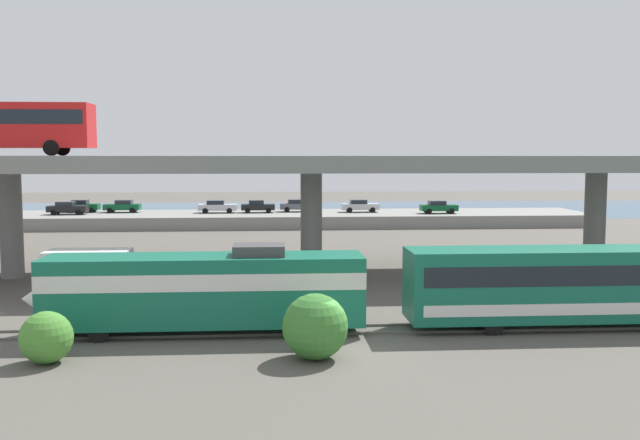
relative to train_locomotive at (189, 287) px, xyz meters
name	(u,v)px	position (x,y,z in m)	size (l,w,h in m)	color
ground_plane	(338,355)	(6.63, -4.00, -2.19)	(260.00, 260.00, 0.00)	#565149
rail_strip_near	(332,334)	(6.63, -0.74, -2.13)	(110.00, 0.12, 0.12)	#59544C
rail_strip_far	(329,326)	(6.63, 0.74, -2.13)	(110.00, 0.12, 0.12)	#59544C
train_locomotive	(189,287)	(0.00, 0.00, 0.00)	(15.81, 3.04, 4.18)	#14664C
train_coach_lead	(628,282)	(21.21, 0.00, -0.02)	(21.73, 3.04, 3.86)	#14664C
highway_overpass	(311,167)	(6.63, 16.00, 5.32)	(96.00, 12.17, 8.31)	gray
service_truck_west	(105,275)	(-5.54, 7.10, -0.56)	(6.80, 2.46, 3.04)	navy
pier_parking_lot	(295,219)	(6.63, 51.00, -1.47)	(70.08, 11.69, 1.44)	gray
parked_car_0	(438,207)	(23.58, 49.05, 0.02)	(4.33, 1.88, 1.50)	#0C4C26
parked_car_1	(82,206)	(-19.04, 53.71, 0.02)	(4.01, 1.87, 1.50)	#0C4C26
parked_car_2	(258,206)	(2.21, 51.70, 0.01)	(4.00, 1.82, 1.50)	black
parked_car_3	(67,208)	(-19.85, 50.55, 0.02)	(4.46, 1.95, 1.50)	black
parked_car_4	(297,205)	(7.00, 52.70, 0.02)	(4.31, 1.91, 1.50)	#515459
parked_car_5	(123,206)	(-14.06, 53.14, 0.02)	(4.25, 1.92, 1.50)	#0C4C26
parked_car_6	(360,206)	(14.53, 51.55, 0.02)	(4.48, 1.92, 1.50)	#B7B7BC
parked_car_7	(217,206)	(-2.62, 51.69, 0.02)	(4.58, 1.99, 1.50)	#B7B7BC
harbor_water	(290,210)	(6.63, 74.00, -2.19)	(140.00, 36.00, 0.01)	#385B7A
shrub_left	(46,338)	(-5.20, -4.38, -1.13)	(2.11, 2.11, 2.11)	#468932
shrub_right	(315,327)	(5.62, -4.55, -0.83)	(2.72, 2.72, 2.72)	#397A2F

